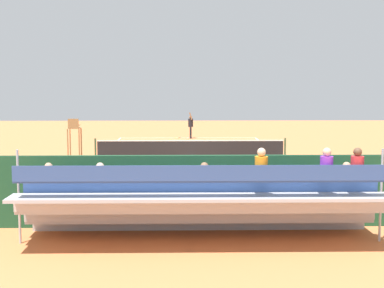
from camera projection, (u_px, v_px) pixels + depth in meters
name	position (u px, v px, depth m)	size (l,w,h in m)	color
ground_plane	(191.00, 158.00, 28.80)	(60.00, 60.00, 0.00)	#D17542
court_line_markings	(191.00, 158.00, 28.84)	(10.10, 22.20, 0.01)	white
tennis_net	(191.00, 149.00, 28.75)	(10.30, 0.10, 1.07)	black
backdrop_wall	(199.00, 191.00, 14.78)	(18.00, 0.16, 2.00)	#1E4C2D
bleacher_stand	(202.00, 203.00, 13.42)	(9.06, 2.40, 2.48)	#B2B2B7
umpire_chair	(74.00, 134.00, 28.46)	(0.67, 0.67, 2.14)	olive
courtside_bench	(257.00, 201.00, 15.59)	(1.80, 0.40, 0.93)	#33383D
equipment_bag	(201.00, 215.00, 15.47)	(0.90, 0.36, 0.36)	#B22D2D
tennis_player	(191.00, 125.00, 39.21)	(0.36, 0.53, 1.93)	black
tennis_racket	(177.00, 138.00, 39.51)	(0.51, 0.52, 0.03)	black
tennis_ball_near	(201.00, 143.00, 36.16)	(0.07, 0.07, 0.07)	#CCDB33
tennis_ball_far	(170.00, 140.00, 37.98)	(0.07, 0.07, 0.07)	#CCDB33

